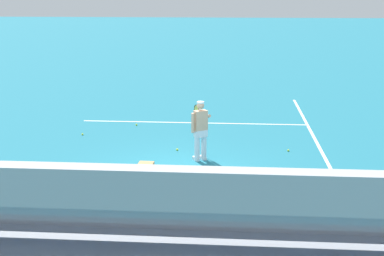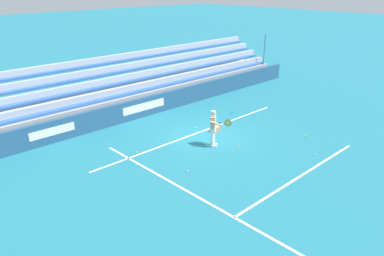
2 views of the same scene
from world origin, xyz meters
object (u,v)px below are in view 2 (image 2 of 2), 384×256
at_px(tennis_ball_midcourt, 137,152).
at_px(tennis_ball_far_left, 187,171).
at_px(tennis_ball_toward_net, 196,128).
at_px(water_bottle, 232,112).
at_px(tennis_ball_on_baseline, 238,146).
at_px(tennis_ball_near_player, 305,136).
at_px(ball_box_cardboard, 216,129).
at_px(tennis_ball_far_right, 257,118).
at_px(tennis_player, 214,128).
at_px(tennis_ball_stray_back, 315,155).

bearing_deg(tennis_ball_midcourt, tennis_ball_far_left, 98.28).
distance_m(tennis_ball_toward_net, water_bottle, 3.07).
bearing_deg(tennis_ball_on_baseline, tennis_ball_near_player, 155.85).
bearing_deg(tennis_ball_far_left, ball_box_cardboard, -151.37).
relative_size(ball_box_cardboard, tennis_ball_on_baseline, 6.06).
bearing_deg(ball_box_cardboard, tennis_ball_far_right, 173.85).
bearing_deg(tennis_ball_far_right, tennis_ball_midcourt, -7.74).
relative_size(tennis_player, tennis_ball_on_baseline, 25.98).
bearing_deg(tennis_player, ball_box_cardboard, -140.22).
bearing_deg(tennis_ball_stray_back, water_bottle, -103.86).
xyz_separation_m(tennis_ball_far_right, tennis_ball_on_baseline, (3.67, 1.67, 0.00)).
height_order(tennis_ball_toward_net, tennis_ball_near_player, same).
bearing_deg(tennis_ball_toward_net, tennis_ball_far_right, 159.04).
distance_m(ball_box_cardboard, tennis_ball_midcourt, 4.45).
bearing_deg(tennis_ball_toward_net, water_bottle, -177.06).
xyz_separation_m(tennis_ball_toward_net, tennis_ball_far_left, (3.56, 3.17, 0.00)).
bearing_deg(tennis_ball_midcourt, tennis_ball_stray_back, 134.73).
height_order(tennis_player, tennis_ball_toward_net, tennis_player).
bearing_deg(tennis_ball_on_baseline, tennis_ball_stray_back, 121.38).
bearing_deg(ball_box_cardboard, tennis_ball_on_baseline, 72.60).
xyz_separation_m(tennis_ball_far_right, tennis_ball_midcourt, (7.44, -1.01, 0.00)).
bearing_deg(tennis_ball_midcourt, tennis_ball_on_baseline, 144.54).
distance_m(tennis_ball_midcourt, water_bottle, 7.07).
distance_m(tennis_ball_toward_net, tennis_ball_far_left, 4.77).
xyz_separation_m(tennis_ball_toward_net, tennis_ball_far_right, (-3.46, 1.33, 0.00)).
bearing_deg(tennis_ball_stray_back, tennis_ball_midcourt, -45.27).
relative_size(ball_box_cardboard, tennis_ball_far_right, 6.06).
relative_size(tennis_ball_far_left, tennis_ball_on_baseline, 1.00).
bearing_deg(tennis_ball_far_right, ball_box_cardboard, -6.15).
xyz_separation_m(ball_box_cardboard, tennis_ball_on_baseline, (0.63, 2.00, -0.10)).
distance_m(tennis_ball_far_left, water_bottle, 7.42).
relative_size(tennis_ball_midcourt, water_bottle, 0.30).
bearing_deg(tennis_ball_near_player, tennis_player, -29.85).
xyz_separation_m(tennis_ball_stray_back, tennis_ball_near_player, (-1.58, -1.41, 0.00)).
bearing_deg(tennis_ball_far_left, tennis_ball_midcourt, -81.72).
bearing_deg(tennis_ball_stray_back, tennis_ball_toward_net, -75.13).
height_order(tennis_ball_far_left, tennis_ball_stray_back, same).
bearing_deg(tennis_ball_near_player, tennis_ball_far_right, -95.59).
bearing_deg(tennis_ball_on_baseline, ball_box_cardboard, -107.40).
xyz_separation_m(ball_box_cardboard, tennis_ball_stray_back, (-1.15, 4.92, -0.10)).
distance_m(tennis_ball_far_right, water_bottle, 1.54).
relative_size(tennis_ball_on_baseline, water_bottle, 0.30).
bearing_deg(water_bottle, tennis_ball_toward_net, 2.94).
relative_size(tennis_ball_toward_net, tennis_ball_stray_back, 1.00).
distance_m(tennis_player, tennis_ball_far_right, 4.58).
bearing_deg(tennis_ball_near_player, tennis_ball_toward_net, -55.05).
bearing_deg(tennis_ball_midcourt, ball_box_cardboard, 171.16).
relative_size(tennis_player, water_bottle, 7.80).
bearing_deg(tennis_ball_toward_net, tennis_ball_stray_back, 104.87).
xyz_separation_m(tennis_ball_midcourt, water_bottle, (-7.05, -0.47, 0.08)).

